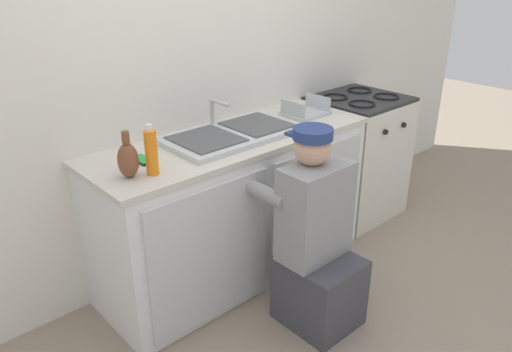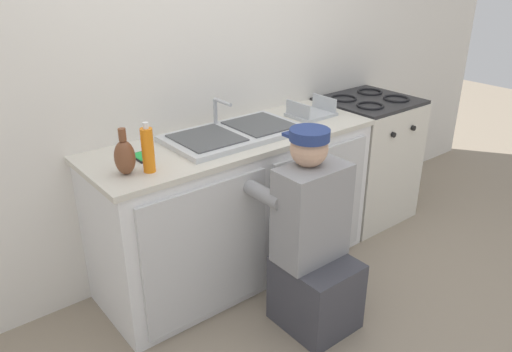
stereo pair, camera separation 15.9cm
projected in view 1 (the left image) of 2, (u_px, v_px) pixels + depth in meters
name	position (u px, v px, depth m)	size (l,w,h in m)	color
ground_plane	(267.00, 289.00, 3.05)	(12.00, 12.00, 0.00)	gray
back_wall	(194.00, 68.00, 2.98)	(6.00, 0.10, 2.50)	silver
counter_cabinet	(235.00, 209.00, 3.07)	(1.73, 0.62, 0.88)	white
countertop	(233.00, 139.00, 2.89)	(1.77, 0.62, 0.03)	beige
sink_double_basin	(232.00, 134.00, 2.87)	(0.80, 0.44, 0.19)	silver
stove_range	(355.00, 156.00, 3.80)	(0.64, 0.62, 0.94)	silver
plumber_person	(316.00, 246.00, 2.64)	(0.42, 0.61, 1.10)	#3F3F47
dish_rack_tray	(305.00, 111.00, 3.26)	(0.28, 0.22, 0.11)	#B2B7BC
cell_phone	(142.00, 160.00, 2.55)	(0.07, 0.14, 0.01)	black
vase_decorative	(128.00, 160.00, 2.33)	(0.10, 0.10, 0.23)	brown
soap_bottle_orange	(151.00, 152.00, 2.35)	(0.06, 0.06, 0.25)	orange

